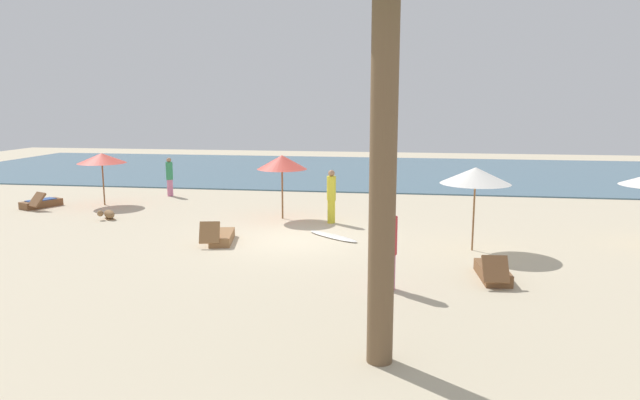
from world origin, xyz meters
TOP-DOWN VIEW (x-y plane):
  - ground_plane at (0.00, 0.00)m, footprint 60.00×60.00m
  - ocean_water at (0.00, 17.00)m, footprint 48.00×16.00m
  - umbrella_1 at (-1.00, 3.01)m, footprint 1.75×1.75m
  - umbrella_2 at (5.19, -0.41)m, footprint 1.92×1.92m
  - umbrella_3 at (-8.66, 4.54)m, footprint 1.89×1.89m
  - lounger_0 at (-10.83, 3.63)m, footprint 1.23×1.78m
  - lounger_1 at (5.38, -3.02)m, footprint 0.71×1.71m
  - lounger_2 at (-2.05, -0.63)m, footprint 0.89×1.72m
  - person_0 at (-6.93, 6.99)m, footprint 0.38×0.38m
  - person_1 at (2.99, -4.11)m, footprint 0.47×0.47m
  - person_2 at (0.81, 2.55)m, footprint 0.43×0.43m
  - dog at (-7.06, 1.95)m, footprint 0.69×0.68m
  - surfboard at (1.15, 0.49)m, footprint 1.82×1.56m

SIDE VIEW (x-z plane):
  - ground_plane at x=0.00m, z-range 0.00..0.00m
  - ocean_water at x=0.00m, z-range 0.00..0.06m
  - surfboard at x=1.15m, z-range 0.00..0.07m
  - lounger_1 at x=5.38m, z-range -0.19..0.53m
  - lounger_2 at x=-2.05m, z-range -0.20..0.54m
  - lounger_0 at x=-10.83m, z-range -0.17..0.52m
  - dog at x=-7.06m, z-range 0.01..0.35m
  - person_0 at x=-6.93m, z-range 0.02..1.71m
  - person_2 at x=0.81m, z-range 0.02..1.85m
  - person_1 at x=2.99m, z-range 0.02..1.89m
  - umbrella_3 at x=-8.66m, z-range 0.84..2.93m
  - umbrella_1 at x=-1.00m, z-range 0.88..3.14m
  - umbrella_2 at x=5.19m, z-range 0.94..3.28m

